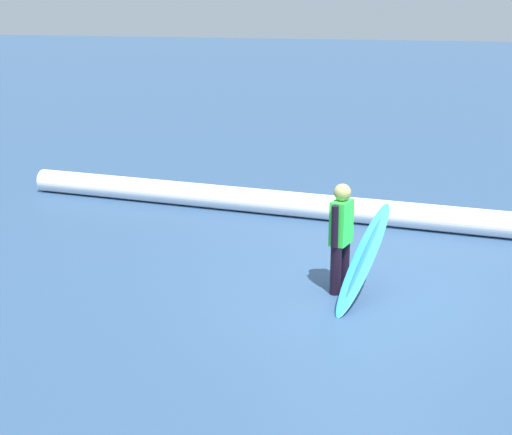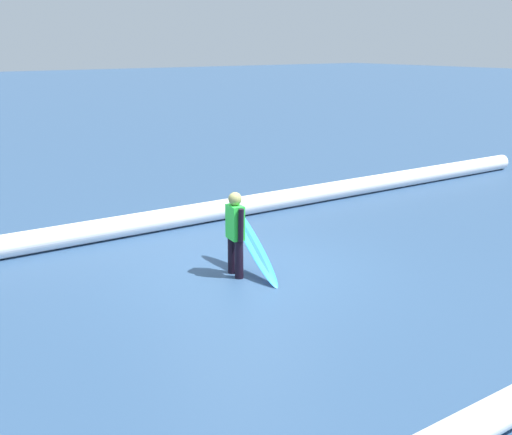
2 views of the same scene
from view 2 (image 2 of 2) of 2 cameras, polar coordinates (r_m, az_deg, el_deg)
The scene contains 4 objects.
ground_plane at distance 11.01m, azimuth -1.12°, elevation -4.64°, with size 163.03×163.03×0.00m, color navy.
surfer at distance 10.52m, azimuth -1.85°, elevation -1.10°, with size 0.25×0.56×1.42m.
surfboard at distance 10.73m, azimuth -0.28°, elevation -2.31°, with size 0.52×1.71×1.05m.
wave_crest_foreground at distance 14.49m, azimuth -0.55°, elevation 1.14°, with size 0.43×0.43×18.70m, color white.
Camera 2 is at (5.87, 8.54, 3.74)m, focal length 45.28 mm.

